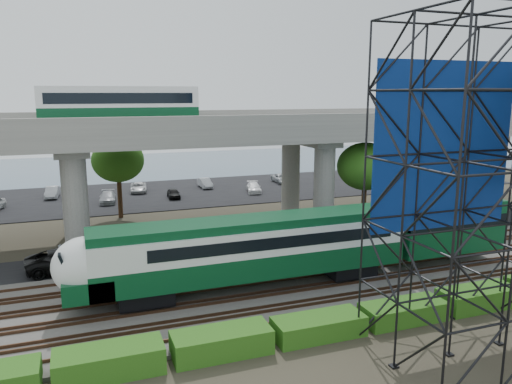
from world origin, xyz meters
name	(u,v)px	position (x,y,z in m)	size (l,w,h in m)	color
ground	(268,305)	(0.00, 0.00, 0.00)	(140.00, 140.00, 0.00)	#474233
ballast_bed	(256,291)	(0.00, 2.00, 0.10)	(90.00, 12.00, 0.20)	slate
service_road	(218,251)	(0.00, 10.50, 0.04)	(90.00, 5.00, 0.08)	black
parking_lot	(165,194)	(0.00, 34.00, 0.04)	(90.00, 18.00, 0.08)	black
harbor_water	(141,168)	(0.00, 56.00, 0.01)	(140.00, 40.00, 0.03)	#435E6E
rail_tracks	(256,288)	(0.00, 2.00, 0.28)	(90.00, 9.52, 0.16)	#472D1E
commuter_train	(287,243)	(2.00, 2.00, 2.88)	(29.30, 3.06, 4.30)	black
overpass	(193,138)	(-0.46, 16.00, 8.21)	(80.00, 12.00, 12.40)	#9E9B93
scaffold_tower	(489,194)	(7.34, -7.98, 7.47)	(9.36, 6.36, 15.00)	black
hedge_strip	(319,326)	(1.01, -4.30, 0.56)	(34.60, 1.80, 1.20)	#2B5B14
trees	(143,172)	(-4.67, 16.17, 5.57)	(40.94, 16.94, 7.69)	#382314
suv	(68,260)	(-10.72, 9.71, 0.84)	(2.51, 5.45, 1.51)	black
parked_cars	(158,190)	(-0.90, 33.59, 0.67)	(36.43, 9.23, 1.32)	#BCBCBC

